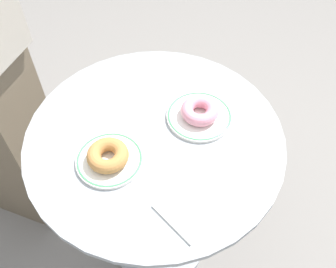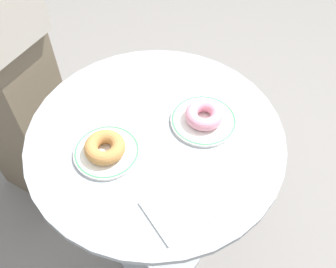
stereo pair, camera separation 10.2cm
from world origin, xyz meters
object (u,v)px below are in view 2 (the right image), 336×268
at_px(cafe_table, 157,178).
at_px(plate_left, 107,152).
at_px(plate_right, 203,120).
at_px(donut_old_fashioned, 105,147).
at_px(donut_pink_frosted, 204,115).
at_px(paper_napkin, 177,210).

distance_m(cafe_table, plate_left, 0.27).
relative_size(plate_left, plate_right, 0.94).
relative_size(donut_old_fashioned, donut_pink_frosted, 1.01).
bearing_deg(plate_right, donut_old_fashioned, -179.74).
bearing_deg(plate_left, donut_pink_frosted, -0.09).
bearing_deg(paper_napkin, plate_right, 51.40).
xyz_separation_m(cafe_table, plate_left, (-0.14, -0.01, 0.24)).
xyz_separation_m(donut_old_fashioned, donut_pink_frosted, (0.29, 0.00, -0.00)).
relative_size(plate_right, donut_old_fashioned, 1.73).
distance_m(plate_left, donut_pink_frosted, 0.29).
relative_size(donut_old_fashioned, paper_napkin, 0.80).
xyz_separation_m(plate_left, paper_napkin, (0.11, -0.22, -0.00)).
bearing_deg(paper_napkin, donut_old_fashioned, 115.79).
bearing_deg(donut_old_fashioned, plate_left, 32.33).
height_order(plate_right, donut_pink_frosted, donut_pink_frosted).
bearing_deg(cafe_table, donut_old_fashioned, -175.14).
bearing_deg(cafe_table, plate_left, -175.74).
relative_size(cafe_table, plate_right, 3.87).
distance_m(plate_right, paper_napkin, 0.29).
relative_size(cafe_table, donut_old_fashioned, 6.69).
bearing_deg(donut_old_fashioned, cafe_table, 4.86).
height_order(plate_left, plate_right, same).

